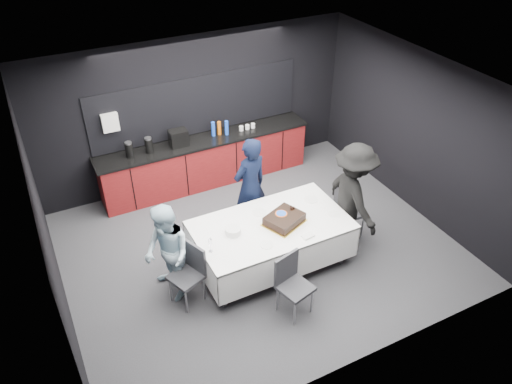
# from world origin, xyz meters

# --- Properties ---
(ground) EXTENTS (6.00, 6.00, 0.00)m
(ground) POSITION_xyz_m (0.00, 0.00, 0.00)
(ground) COLOR #3E3E42
(ground) RESTS_ON ground
(room_shell) EXTENTS (6.04, 5.04, 2.82)m
(room_shell) POSITION_xyz_m (0.00, 0.00, 1.86)
(room_shell) COLOR white
(room_shell) RESTS_ON ground
(kitchenette) EXTENTS (4.10, 0.64, 2.05)m
(kitchenette) POSITION_xyz_m (-0.02, 2.22, 0.54)
(kitchenette) COLOR #620F11
(kitchenette) RESTS_ON ground
(party_table) EXTENTS (2.32, 1.32, 0.78)m
(party_table) POSITION_xyz_m (0.00, -0.40, 0.64)
(party_table) COLOR #99999E
(party_table) RESTS_ON ground
(cake_assembly) EXTENTS (0.70, 0.64, 0.18)m
(cake_assembly) POSITION_xyz_m (0.18, -0.46, 0.85)
(cake_assembly) COLOR #E8BD44
(cake_assembly) RESTS_ON party_table
(plate_stack) EXTENTS (0.23, 0.23, 0.10)m
(plate_stack) POSITION_xyz_m (-0.60, -0.34, 0.83)
(plate_stack) COLOR white
(plate_stack) RESTS_ON party_table
(loose_plate_near) EXTENTS (0.20, 0.20, 0.01)m
(loose_plate_near) POSITION_xyz_m (-0.28, -0.79, 0.78)
(loose_plate_near) COLOR white
(loose_plate_near) RESTS_ON party_table
(loose_plate_right_a) EXTENTS (0.22, 0.22, 0.01)m
(loose_plate_right_a) POSITION_xyz_m (0.86, -0.14, 0.78)
(loose_plate_right_a) COLOR white
(loose_plate_right_a) RESTS_ON party_table
(loose_plate_right_b) EXTENTS (0.19, 0.19, 0.01)m
(loose_plate_right_b) POSITION_xyz_m (0.97, -0.63, 0.78)
(loose_plate_right_b) COLOR white
(loose_plate_right_b) RESTS_ON party_table
(loose_plate_far) EXTENTS (0.22, 0.22, 0.01)m
(loose_plate_far) POSITION_xyz_m (-0.03, -0.07, 0.78)
(loose_plate_far) COLOR white
(loose_plate_far) RESTS_ON party_table
(fork_pile) EXTENTS (0.19, 0.13, 0.03)m
(fork_pile) POSITION_xyz_m (0.33, -0.90, 0.79)
(fork_pile) COLOR white
(fork_pile) RESTS_ON party_table
(champagne_flute) EXTENTS (0.06, 0.06, 0.22)m
(champagne_flute) POSITION_xyz_m (-1.04, -0.55, 0.94)
(champagne_flute) COLOR white
(champagne_flute) RESTS_ON party_table
(chair_left) EXTENTS (0.54, 0.54, 0.92)m
(chair_left) POSITION_xyz_m (-1.35, -0.52, 0.53)
(chair_left) COLOR #323237
(chair_left) RESTS_ON ground
(chair_right) EXTENTS (0.47, 0.47, 0.92)m
(chair_right) POSITION_xyz_m (1.44, -0.33, 0.53)
(chair_right) COLOR #323237
(chair_right) RESTS_ON ground
(chair_near) EXTENTS (0.51, 0.51, 0.92)m
(chair_near) POSITION_xyz_m (-0.19, -1.34, 0.53)
(chair_near) COLOR #323237
(chair_near) RESTS_ON ground
(person_center) EXTENTS (0.72, 0.55, 1.75)m
(person_center) POSITION_xyz_m (0.10, 0.51, 0.87)
(person_center) COLOR black
(person_center) RESTS_ON ground
(person_left) EXTENTS (0.68, 0.82, 1.53)m
(person_left) POSITION_xyz_m (-1.59, -0.31, 0.77)
(person_left) COLOR silver
(person_left) RESTS_ON ground
(person_right) EXTENTS (0.75, 1.22, 1.82)m
(person_right) POSITION_xyz_m (1.37, -0.53, 0.91)
(person_right) COLOR black
(person_right) RESTS_ON ground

